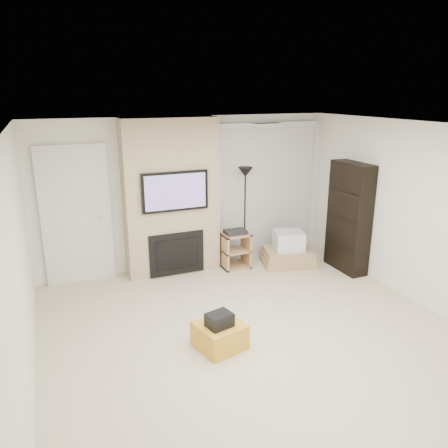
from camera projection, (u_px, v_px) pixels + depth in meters
name	position (u px, v px, depth m)	size (l,w,h in m)	color
floor	(263.00, 344.00, 5.18)	(5.00, 5.50, 0.00)	beige
ceiling	(269.00, 129.00, 4.45)	(5.00, 5.50, 0.00)	white
wall_back	(188.00, 193.00, 7.25)	(5.00, 2.50, 0.00)	white
wall_left	(17.00, 281.00, 3.90)	(5.50, 2.50, 0.00)	white
wall_right	(434.00, 220.00, 5.73)	(5.50, 2.50, 0.00)	white
hvac_vent	(267.00, 123.00, 5.31)	(0.35, 0.18, 0.01)	silver
ottoman	(220.00, 335.00, 5.08)	(0.50, 0.50, 0.30)	gold
black_bag	(219.00, 320.00, 4.96)	(0.28, 0.22, 0.16)	black
fireplace_wall	(172.00, 199.00, 6.94)	(1.50, 0.47, 2.50)	tan
entry_door	(76.00, 216.00, 6.61)	(1.02, 0.11, 2.14)	silver
vertical_blinds	(265.00, 186.00, 7.71)	(1.98, 0.10, 2.37)	silver
floor_lamp	(245.00, 189.00, 7.24)	(0.25, 0.25, 1.68)	black
av_stand	(235.00, 248.00, 7.35)	(0.45, 0.38, 0.66)	tan
box_stack	(288.00, 252.00, 7.52)	(1.01, 0.86, 0.59)	tan
bookshelf	(349.00, 217.00, 7.11)	(0.30, 0.80, 1.80)	black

